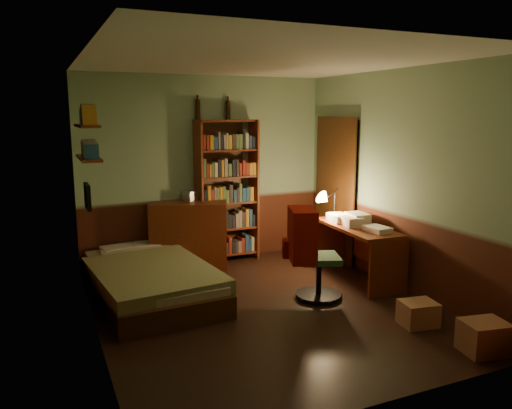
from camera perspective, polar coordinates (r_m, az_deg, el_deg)
name	(u,v)px	position (r m, az deg, el deg)	size (l,w,h in m)	color
floor	(265,308)	(5.55, 1.06, -11.77)	(3.50, 4.00, 0.02)	black
ceiling	(266,60)	(5.17, 1.17, 16.22)	(3.50, 4.00, 0.02)	silver
wall_back	(205,170)	(7.06, -5.80, 3.96)	(3.50, 0.02, 2.60)	#84A780
wall_left	(89,202)	(4.75, -18.54, 0.33)	(0.02, 4.00, 2.60)	#84A780
wall_right	(400,181)	(6.15, 16.18, 2.65)	(0.02, 4.00, 2.60)	#84A780
wall_front	(390,230)	(3.52, 15.08, -2.88)	(3.50, 0.02, 2.60)	#84A780
doorway	(336,190)	(7.20, 9.18, 1.60)	(0.06, 0.90, 2.00)	black
door_trim	(334,191)	(7.18, 8.95, 1.58)	(0.02, 0.98, 2.08)	#381D0B
bed	(149,268)	(5.94, -12.10, -7.06)	(1.17, 2.19, 0.65)	#617744
dresser	(189,234)	(6.88, -7.63, -3.40)	(1.02, 0.51, 0.91)	#622611
mini_stereo	(193,195)	(6.92, -7.24, 1.08)	(0.24, 0.19, 0.13)	#B2B2B7
bookshelf	(227,191)	(7.04, -3.33, 1.50)	(0.86, 0.27, 2.00)	#622611
bottle_left	(198,110)	(6.93, -6.68, 10.72)	(0.07, 0.07, 0.27)	black
bottle_right	(228,110)	(7.08, -3.22, 10.72)	(0.07, 0.07, 0.26)	black
desk	(356,253)	(6.44, 11.39, -5.44)	(0.54, 1.31, 0.70)	#622611
paper_stack	(352,221)	(6.33, 10.88, -1.88)	(0.21, 0.29, 0.12)	silver
desk_lamp	(335,199)	(6.64, 8.98, 0.57)	(0.16, 0.16, 0.53)	black
office_chair	(319,250)	(5.68, 7.27, -5.22)	(0.57, 0.50, 1.13)	#2A5437
red_jacket	(304,174)	(5.56, 5.51, 3.52)	(0.27, 0.50, 0.59)	#8F1106
wall_shelf_lower	(89,158)	(5.81, -18.59, 5.06)	(0.20, 0.90, 0.03)	#622611
wall_shelf_upper	(87,126)	(5.79, -18.79, 8.51)	(0.20, 0.90, 0.03)	#622611
framed_picture	(87,197)	(5.35, -18.71, 0.86)	(0.04, 0.32, 0.26)	black
cardboard_box_a	(484,337)	(4.97, 24.61, -13.61)	(0.38, 0.30, 0.29)	#A86F4D
cardboard_box_b	(418,313)	(5.34, 18.05, -11.74)	(0.34, 0.28, 0.24)	#A86F4D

